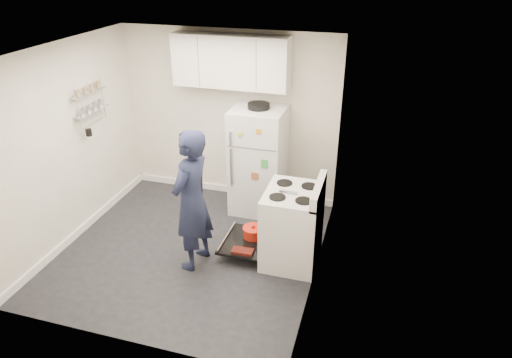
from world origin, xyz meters
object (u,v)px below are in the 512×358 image
(open_oven_door, at_px, (248,238))
(refrigerator, at_px, (258,160))
(electric_range, at_px, (291,227))
(person, at_px, (192,201))

(open_oven_door, height_order, refrigerator, refrigerator)
(electric_range, distance_m, person, 1.23)
(open_oven_door, bearing_deg, person, -141.68)
(refrigerator, bearing_deg, open_oven_door, -81.24)
(electric_range, bearing_deg, refrigerator, 123.36)
(open_oven_door, height_order, person, person)
(person, bearing_deg, refrigerator, 174.86)
(electric_range, xyz_separation_m, open_oven_door, (-0.56, 0.04, -0.29))
(electric_range, height_order, person, person)
(electric_range, height_order, refrigerator, refrigerator)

